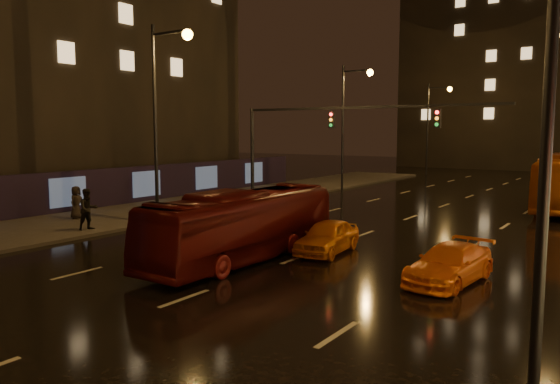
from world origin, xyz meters
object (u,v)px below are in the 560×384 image
at_px(bus_red, 243,225).
at_px(pedestrian_c, 76,202).
at_px(taxi_near, 327,237).
at_px(pedestrian_b, 88,209).
at_px(taxi_far, 450,264).

xyz_separation_m(bus_red, pedestrian_c, (-12.84, 1.94, -0.30)).
relative_size(taxi_near, pedestrian_b, 1.96).
bearing_deg(pedestrian_b, bus_red, -81.95).
xyz_separation_m(bus_red, pedestrian_b, (-9.50, 0.22, -0.19)).
bearing_deg(taxi_far, bus_red, -163.38).
bearing_deg(bus_red, taxi_far, 9.31).
bearing_deg(bus_red, pedestrian_b, 177.90).
bearing_deg(pedestrian_b, pedestrian_c, 72.20).
height_order(taxi_near, pedestrian_b, pedestrian_b).
xyz_separation_m(taxi_far, pedestrian_c, (-20.16, 0.64, 0.42)).
relative_size(bus_red, taxi_far, 2.29).
bearing_deg(taxi_far, taxi_near, 170.39).
bearing_deg(bus_red, pedestrian_c, 170.66).
distance_m(bus_red, pedestrian_b, 9.50).
relative_size(taxi_far, pedestrian_b, 2.11).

